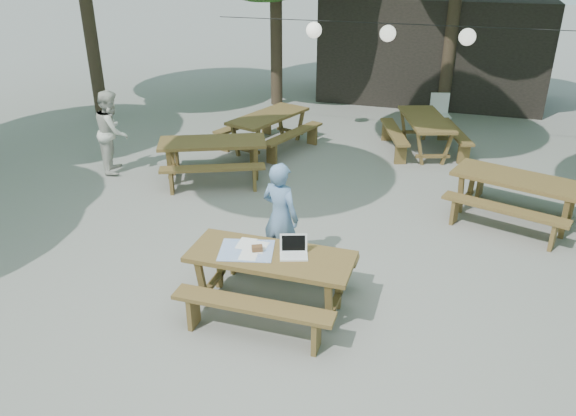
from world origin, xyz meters
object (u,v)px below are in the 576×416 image
at_px(main_picnic_table, 271,280).
at_px(woman, 280,216).
at_px(picnic_table_nw, 213,159).
at_px(plastic_chair, 439,121).
at_px(second_person, 112,132).

height_order(main_picnic_table, woman, woman).
height_order(picnic_table_nw, woman, woman).
relative_size(main_picnic_table, woman, 1.29).
relative_size(woman, plastic_chair, 1.72).
bearing_deg(main_picnic_table, second_person, 142.05).
relative_size(main_picnic_table, second_person, 1.24).
bearing_deg(picnic_table_nw, plastic_chair, 23.73).
height_order(woman, second_person, second_person).
bearing_deg(woman, main_picnic_table, 119.56).
bearing_deg(woman, second_person, -12.05).
height_order(picnic_table_nw, plastic_chair, plastic_chair).
xyz_separation_m(main_picnic_table, plastic_chair, (1.52, 7.93, -0.13)).
bearing_deg(main_picnic_table, picnic_table_nw, 123.43).
distance_m(picnic_table_nw, woman, 3.54).
bearing_deg(main_picnic_table, woman, 101.17).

